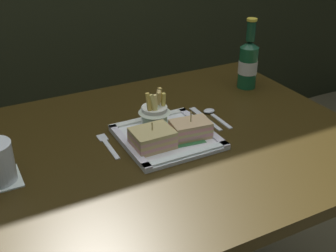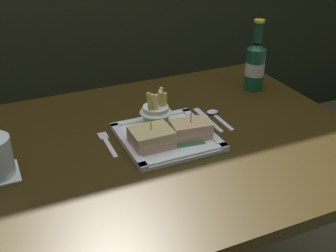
% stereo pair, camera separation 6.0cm
% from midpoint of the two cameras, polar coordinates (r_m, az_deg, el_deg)
% --- Properties ---
extents(dining_table, '(1.04, 0.83, 0.78)m').
position_cam_midpoint_polar(dining_table, '(1.26, -1.20, -7.73)').
color(dining_table, black).
rests_on(dining_table, ground_plane).
extents(square_plate, '(0.24, 0.24, 0.02)m').
position_cam_midpoint_polar(square_plate, '(1.17, -1.67, -1.46)').
color(square_plate, white).
rests_on(square_plate, dining_table).
extents(sandwich_half_left, '(0.10, 0.09, 0.07)m').
position_cam_midpoint_polar(sandwich_half_left, '(1.11, -3.60, -1.61)').
color(sandwich_half_left, tan).
rests_on(sandwich_half_left, square_plate).
extents(sandwich_half_right, '(0.11, 0.08, 0.07)m').
position_cam_midpoint_polar(sandwich_half_right, '(1.16, 1.49, -0.39)').
color(sandwich_half_right, tan).
rests_on(sandwich_half_right, square_plate).
extents(fries_cup, '(0.09, 0.09, 0.11)m').
position_cam_midpoint_polar(fries_cup, '(1.20, -3.20, 1.79)').
color(fries_cup, white).
rests_on(fries_cup, square_plate).
extents(beer_bottle, '(0.06, 0.06, 0.24)m').
position_cam_midpoint_polar(beer_bottle, '(1.48, 9.31, 8.20)').
color(beer_bottle, '#154D2A').
rests_on(beer_bottle, dining_table).
extents(fork, '(0.02, 0.14, 0.00)m').
position_cam_midpoint_polar(fork, '(1.16, -9.42, -2.43)').
color(fork, silver).
rests_on(fork, dining_table).
extents(knife, '(0.02, 0.16, 0.00)m').
position_cam_midpoint_polar(knife, '(1.29, 3.42, 1.09)').
color(knife, silver).
rests_on(knife, dining_table).
extents(spoon, '(0.03, 0.13, 0.01)m').
position_cam_midpoint_polar(spoon, '(1.30, 4.50, 1.62)').
color(spoon, silver).
rests_on(spoon, dining_table).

